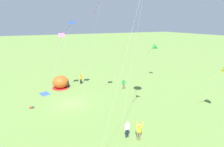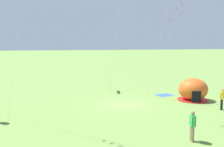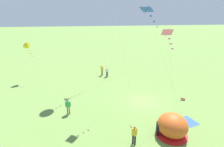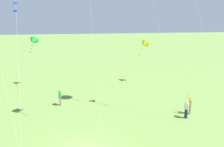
{
  "view_description": "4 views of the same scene",
  "coord_description": "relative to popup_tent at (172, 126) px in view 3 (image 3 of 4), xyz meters",
  "views": [
    {
      "loc": [
        22.32,
        -4.41,
        10.7
      ],
      "look_at": [
        1.89,
        5.31,
        4.1
      ],
      "focal_mm": 28.0,
      "sensor_mm": 36.0,
      "label": 1
    },
    {
      "loc": [
        5.72,
        21.72,
        5.47
      ],
      "look_at": [
        1.95,
        4.06,
        3.27
      ],
      "focal_mm": 42.0,
      "sensor_mm": 36.0,
      "label": 2
    },
    {
      "loc": [
        -18.76,
        7.26,
        10.32
      ],
      "look_at": [
        2.81,
        3.49,
        2.9
      ],
      "focal_mm": 28.0,
      "sensor_mm": 36.0,
      "label": 3
    },
    {
      "loc": [
        -1.12,
        -13.5,
        8.68
      ],
      "look_at": [
        3.3,
        5.41,
        4.06
      ],
      "focal_mm": 35.0,
      "sensor_mm": 36.0,
      "label": 4
    }
  ],
  "objects": [
    {
      "name": "ground_plane",
      "position": [
        6.74,
        0.26,
        -1.0
      ],
      "size": [
        300.0,
        300.0,
        0.0
      ],
      "primitive_type": "plane",
      "color": "olive"
    },
    {
      "name": "popup_tent",
      "position": [
        0.0,
        0.0,
        0.0
      ],
      "size": [
        2.81,
        2.81,
        2.1
      ],
      "color": "#D8591E",
      "rests_on": "ground"
    },
    {
      "name": "picnic_blanket",
      "position": [
        1.66,
        -2.78,
        -0.99
      ],
      "size": [
        1.97,
        1.69,
        0.01
      ],
      "primitive_type": "cube",
      "rotation": [
        0.0,
        0.0,
        0.26
      ],
      "color": "#3359A5",
      "rests_on": "ground"
    },
    {
      "name": "toddler_crawling",
      "position": [
        6.07,
        -4.76,
        -0.82
      ],
      "size": [
        0.41,
        0.54,
        0.32
      ],
      "color": "red",
      "rests_on": "ground"
    },
    {
      "name": "person_strolling",
      "position": [
        5.25,
        9.33,
        -0.03
      ],
      "size": [
        0.28,
        0.59,
        1.72
      ],
      "color": "#8C7251",
      "rests_on": "ground"
    },
    {
      "name": "person_arms_raised",
      "position": [
        17.4,
        4.2,
        0.0
      ],
      "size": [
        0.69,
        0.71,
        1.89
      ],
      "color": "#8C7251",
      "rests_on": "ground"
    },
    {
      "name": "person_watching_sky",
      "position": [
        16.53,
        3.43,
        -0.03
      ],
      "size": [
        0.26,
        0.59,
        1.72
      ],
      "color": "#1E2347",
      "rests_on": "ground"
    },
    {
      "name": "person_flying_kite",
      "position": [
        -0.51,
        3.66,
        0.0
      ],
      "size": [
        0.71,
        0.69,
        1.89
      ],
      "color": "black",
      "rests_on": "ground"
    },
    {
      "name": "kite_yellow",
      "position": [
        17.08,
        15.86,
        4.5
      ],
      "size": [
        3.73,
        2.94,
        6.18
      ],
      "color": "silver",
      "rests_on": "ground"
    },
    {
      "name": "kite_blue",
      "position": [
        3.1,
        1.7,
        9.42
      ],
      "size": [
        1.36,
        5.51,
        11.13
      ],
      "color": "silver",
      "rests_on": "ground"
    },
    {
      "name": "kite_pink",
      "position": [
        1.87,
        0.3,
        7.59
      ],
      "size": [
        2.24,
        3.53,
        9.27
      ],
      "color": "silver",
      "rests_on": "ground"
    }
  ]
}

